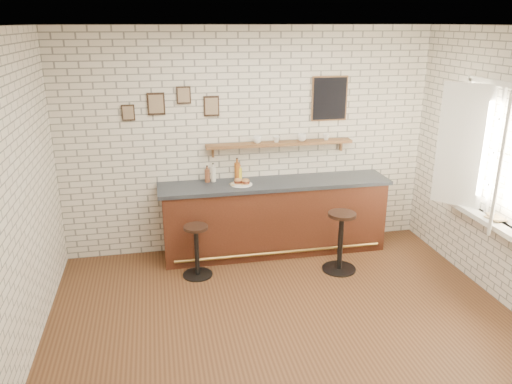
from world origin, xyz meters
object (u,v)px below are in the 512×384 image
bitters_bottle_amber (237,171)px  shelf_cup_d (326,137)px  ciabatta_sandwich (242,181)px  book_upper (489,217)px  bitters_bottle_white (213,174)px  bar_stool_left (197,249)px  shelf_cup_c (302,138)px  bar_stool_right (341,240)px  shelf_cup_a (257,140)px  condiment_bottle_yellow (240,174)px  book_lower (491,220)px  sandwich_plate (241,184)px  bitters_bottle_brown (207,175)px  bar_counter (275,217)px  shelf_cup_b (276,139)px

bitters_bottle_amber → shelf_cup_d: size_ratio=3.40×
ciabatta_sandwich → book_upper: (2.54, -1.55, -0.10)m
bitters_bottle_white → bar_stool_left: size_ratio=0.38×
shelf_cup_c → bar_stool_right: bearing=-158.8°
bitters_bottle_white → bar_stool_right: 1.87m
bar_stool_right → shelf_cup_a: (-0.89, 0.92, 1.13)m
condiment_bottle_yellow → book_lower: condiment_bottle_yellow is taller
ciabatta_sandwich → shelf_cup_a: size_ratio=1.80×
sandwich_plate → ciabatta_sandwich: bearing=0.0°
bitters_bottle_brown → shelf_cup_c: 1.37m
bitters_bottle_amber → ciabatta_sandwich: bearing=-82.6°
bitters_bottle_brown → shelf_cup_d: shelf_cup_d is taller
bar_counter → ciabatta_sandwich: 0.71m
book_lower → sandwich_plate: bearing=131.6°
shelf_cup_d → shelf_cup_b: bearing=169.8°
bitters_bottle_amber → bar_stool_left: bearing=-132.9°
ciabatta_sandwich → book_upper: 2.98m
bitters_bottle_amber → shelf_cup_a: shelf_cup_a is taller
bar_stool_right → bitters_bottle_amber: bearing=142.7°
condiment_bottle_yellow → bar_stool_right: 1.60m
bar_counter → shelf_cup_b: 1.06m
bar_counter → shelf_cup_c: shelf_cup_c is taller
bitters_bottle_brown → bar_counter: bearing=-11.3°
condiment_bottle_yellow → shelf_cup_a: (0.25, 0.02, 0.45)m
bitters_bottle_brown → sandwich_plate: bearing=-26.5°
shelf_cup_c → book_upper: bearing=-132.1°
bar_stool_left → shelf_cup_c: shelf_cup_c is taller
condiment_bottle_yellow → shelf_cup_d: bearing=1.2°
shelf_cup_a → shelf_cup_b: bearing=-15.1°
shelf_cup_b → shelf_cup_a: bearing=140.6°
bar_stool_left → bar_stool_right: bearing=-6.7°
sandwich_plate → condiment_bottle_yellow: bearing=86.2°
shelf_cup_b → bitters_bottle_white: bearing=142.3°
bar_counter → bitters_bottle_white: bearing=167.6°
bar_stool_right → shelf_cup_a: bearing=134.1°
bitters_bottle_white → condiment_bottle_yellow: bitters_bottle_white is taller
ciabatta_sandwich → condiment_bottle_yellow: 0.21m
sandwich_plate → shelf_cup_b: bearing=24.1°
bitters_bottle_brown → book_upper: size_ratio=0.93×
ciabatta_sandwich → shelf_cup_d: bearing=10.9°
sandwich_plate → shelf_cup_d: shelf_cup_d is taller
shelf_cup_b → book_upper: (2.03, -1.79, -0.58)m
bar_stool_left → bar_counter: bearing=24.4°
ciabatta_sandwich → shelf_cup_b: size_ratio=2.43×
bar_counter → bar_stool_left: 1.23m
ciabatta_sandwich → bitters_bottle_amber: bitters_bottle_amber is taller
bar_stool_right → book_lower: (1.40, -0.90, 0.52)m
shelf_cup_a → bitters_bottle_amber: bearing=170.0°
condiment_bottle_yellow → bar_stool_left: size_ratio=0.31×
bitters_bottle_brown → bar_stool_left: bitters_bottle_brown is taller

